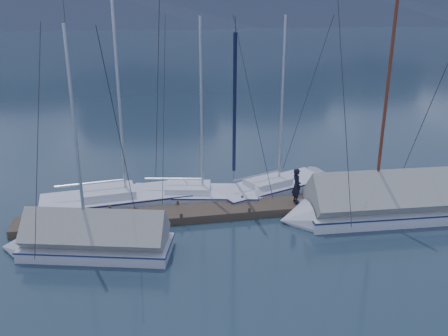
{
  "coord_description": "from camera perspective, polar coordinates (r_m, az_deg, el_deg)",
  "views": [
    {
      "loc": [
        -3.79,
        -17.11,
        8.91
      ],
      "look_at": [
        0.0,
        2.0,
        2.2
      ],
      "focal_mm": 38.0,
      "sensor_mm": 36.0,
      "label": 1
    }
  ],
  "objects": [
    {
      "name": "sailboat_covered_far",
      "position": [
        18.87,
        -16.56,
        -8.5
      ],
      "size": [
        6.85,
        3.6,
        9.2
      ],
      "color": "#B8BBC5",
      "rests_on": "ground"
    },
    {
      "name": "sailboat_covered_near",
      "position": [
        21.82,
        17.2,
        -4.48
      ],
      "size": [
        8.38,
        3.56,
        10.72
      ],
      "color": "silver",
      "rests_on": "ground"
    },
    {
      "name": "dock",
      "position": [
        21.38,
        0.0,
        -5.31
      ],
      "size": [
        18.0,
        1.5,
        0.54
      ],
      "color": "#382D23",
      "rests_on": "ground"
    },
    {
      "name": "ground",
      "position": [
        19.66,
        1.14,
        -7.95
      ],
      "size": [
        1000.0,
        1000.0,
        0.0
      ],
      "primitive_type": "plane",
      "color": "#162633",
      "rests_on": "ground"
    },
    {
      "name": "sailboat_open_mid",
      "position": [
        22.94,
        -1.34,
        -3.41
      ],
      "size": [
        7.32,
        3.51,
        9.34
      ],
      "color": "silver",
      "rests_on": "ground"
    },
    {
      "name": "person",
      "position": [
        21.72,
        8.73,
        -2.12
      ],
      "size": [
        0.41,
        0.61,
        1.65
      ],
      "primitive_type": "imported",
      "rotation": [
        0.0,
        0.0,
        1.6
      ],
      "color": "black",
      "rests_on": "dock"
    },
    {
      "name": "sailboat_open_right",
      "position": [
        24.55,
        7.5,
        -2.04
      ],
      "size": [
        7.31,
        4.43,
        9.36
      ],
      "color": "silver",
      "rests_on": "ground"
    },
    {
      "name": "mooring_posts",
      "position": [
        21.2,
        -1.33,
        -4.82
      ],
      "size": [
        15.12,
        1.52,
        0.35
      ],
      "color": "#382D23",
      "rests_on": "ground"
    },
    {
      "name": "sailboat_open_left",
      "position": [
        23.0,
        -10.27,
        -3.61
      ],
      "size": [
        8.19,
        3.46,
        10.57
      ],
      "color": "silver",
      "rests_on": "ground"
    }
  ]
}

